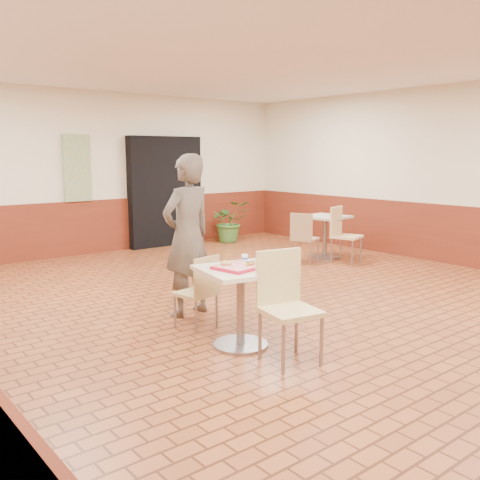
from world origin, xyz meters
TOP-DOWN VIEW (x-y plane):
  - room_shell at (0.00, 0.00)m, footprint 8.01×10.01m
  - wainscot_band at (0.00, 0.00)m, footprint 8.00×10.00m
  - corridor_doorway at (1.20, 4.88)m, footprint 1.60×0.22m
  - promo_poster at (-0.60, 4.94)m, footprint 0.50×0.03m
  - main_table at (-1.29, -0.58)m, footprint 0.74×0.74m
  - chair_main_front at (-1.19, -1.09)m, footprint 0.55×0.55m
  - chair_main_back at (-1.29, 0.10)m, footprint 0.43×0.43m
  - customer at (-1.09, 0.63)m, footprint 0.73×0.53m
  - serving_tray at (-1.29, -0.58)m, footprint 0.47×0.37m
  - ring_donut at (-1.39, -0.48)m, footprint 0.12×0.12m
  - long_john_donut at (-1.21, -0.62)m, footprint 0.14×0.09m
  - paper_cup at (-1.18, -0.51)m, footprint 0.06×0.06m
  - second_table at (2.73, 1.94)m, footprint 0.72×0.72m
  - chair_second_left at (2.09, 1.86)m, footprint 0.52×0.52m
  - chair_second_front at (2.65, 1.48)m, footprint 0.55×0.55m
  - potted_plant at (2.47, 4.40)m, footprint 0.97×0.90m

SIDE VIEW (x-z plane):
  - potted_plant at x=2.47m, z-range 0.00..0.88m
  - chair_main_back at x=-1.29m, z-range 0.05..0.85m
  - chair_second_left at x=2.09m, z-range 0.05..0.92m
  - wainscot_band at x=0.00m, z-range 0.00..1.00m
  - second_table at x=2.73m, z-range 0.13..0.89m
  - main_table at x=-1.29m, z-range 0.14..0.92m
  - chair_second_front at x=2.65m, z-range 0.06..1.02m
  - chair_main_front at x=-1.19m, z-range 0.06..1.06m
  - serving_tray at x=-1.29m, z-range 0.78..0.81m
  - ring_donut at x=-1.39m, z-range 0.81..0.85m
  - long_john_donut at x=-1.21m, z-range 0.81..0.85m
  - paper_cup at x=-1.18m, z-range 0.81..0.89m
  - customer at x=-1.09m, z-range 0.00..1.86m
  - corridor_doorway at x=1.20m, z-range 0.00..2.20m
  - room_shell at x=0.00m, z-range 0.00..3.00m
  - promo_poster at x=-0.60m, z-range 1.00..2.20m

